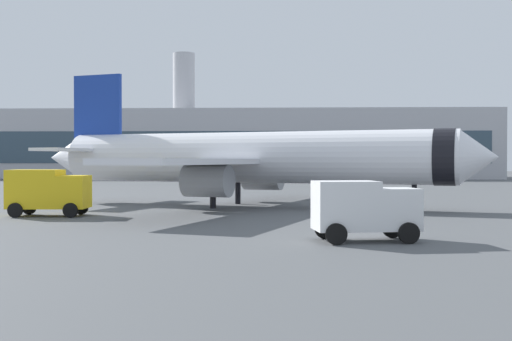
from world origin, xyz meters
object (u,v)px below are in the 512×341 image
at_px(safety_cone_near, 330,202).
at_px(safety_cone_mid, 373,216).
at_px(service_truck, 48,190).
at_px(cargo_van, 364,208).
at_px(airplane_at_gate, 248,158).

bearing_deg(safety_cone_near, safety_cone_mid, -84.20).
bearing_deg(service_truck, safety_cone_mid, -11.10).
relative_size(cargo_van, safety_cone_near, 7.82).
bearing_deg(service_truck, safety_cone_near, 27.72).
height_order(airplane_at_gate, cargo_van, airplane_at_gate).
xyz_separation_m(service_truck, cargo_van, (18.10, -11.56, -0.16)).
relative_size(airplane_at_gate, cargo_van, 7.50).
relative_size(service_truck, safety_cone_near, 8.17).
bearing_deg(cargo_van, safety_cone_mid, 78.86).
height_order(airplane_at_gate, safety_cone_mid, airplane_at_gate).
bearing_deg(cargo_van, service_truck, 147.43).
xyz_separation_m(safety_cone_near, safety_cone_mid, (1.36, -13.44, 0.10)).
distance_m(safety_cone_near, safety_cone_mid, 13.51).
distance_m(service_truck, safety_cone_near, 20.67).
height_order(service_truck, cargo_van, service_truck).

